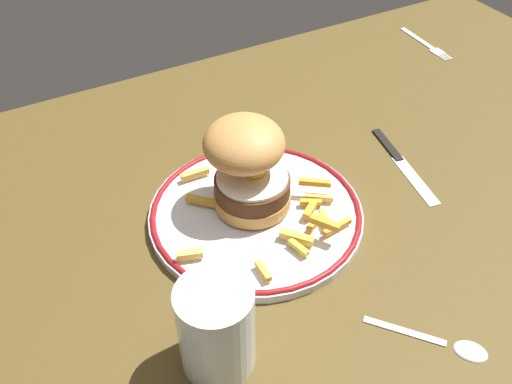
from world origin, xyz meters
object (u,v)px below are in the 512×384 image
at_px(dinner_plate, 256,213).
at_px(knife, 399,158).
at_px(burger, 248,164).
at_px(water_glass, 216,331).
at_px(spoon, 457,345).
at_px(fork, 426,44).

distance_m(dinner_plate, knife, 0.24).
bearing_deg(burger, water_glass, -125.90).
bearing_deg(dinner_plate, burger, 89.47).
bearing_deg(spoon, knife, 61.54).
height_order(burger, knife, burger).
distance_m(burger, fork, 0.58).
relative_size(knife, spoon, 1.60).
xyz_separation_m(burger, knife, (0.24, -0.02, -0.07)).
height_order(water_glass, fork, water_glass).
bearing_deg(burger, spoon, -72.63).
distance_m(dinner_plate, burger, 0.07).
height_order(water_glass, spoon, water_glass).
relative_size(dinner_plate, fork, 1.94).
bearing_deg(water_glass, knife, 24.13).
height_order(knife, spoon, spoon).
relative_size(water_glass, knife, 0.60).
xyz_separation_m(dinner_plate, knife, (0.24, 0.01, -0.01)).
bearing_deg(spoon, burger, 107.37).
height_order(burger, fork, burger).
bearing_deg(burger, dinner_plate, -90.53).
distance_m(fork, spoon, 0.69).
bearing_deg(spoon, fork, 51.21).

